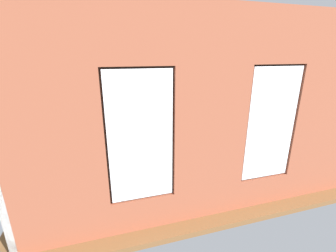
{
  "coord_description": "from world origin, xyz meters",
  "views": [
    {
      "loc": [
        1.63,
        5.57,
        2.77
      ],
      "look_at": [
        0.09,
        0.4,
        1.03
      ],
      "focal_mm": 24.0,
      "sensor_mm": 36.0,
      "label": 1
    }
  ],
  "objects_px": {
    "remote_gray": "(156,143)",
    "media_console": "(59,166)",
    "potted_plant_near_tv": "(79,176)",
    "potted_plant_between_couches": "(258,152)",
    "papasan_chair": "(151,125)",
    "candle_jar": "(169,138)",
    "potted_plant_mid_room_small": "(193,131)",
    "coffee_table": "(157,145)",
    "table_plant_small": "(149,139)",
    "couch_by_window": "(197,178)",
    "couch_left": "(246,140)",
    "potted_plant_by_left_couch": "(211,126)",
    "cup_ceramic": "(142,145)",
    "tv_flatscreen": "(55,142)"
  },
  "relations": [
    {
      "from": "couch_left",
      "to": "papasan_chair",
      "type": "xyz_separation_m",
      "value": [
        2.47,
        -1.86,
        0.11
      ]
    },
    {
      "from": "coffee_table",
      "to": "potted_plant_by_left_couch",
      "type": "relative_size",
      "value": 2.74
    },
    {
      "from": "papasan_chair",
      "to": "coffee_table",
      "type": "bearing_deg",
      "value": 82.7
    },
    {
      "from": "media_console",
      "to": "potted_plant_mid_room_small",
      "type": "height_order",
      "value": "potted_plant_mid_room_small"
    },
    {
      "from": "couch_left",
      "to": "coffee_table",
      "type": "distance_m",
      "value": 2.69
    },
    {
      "from": "remote_gray",
      "to": "potted_plant_mid_room_small",
      "type": "bearing_deg",
      "value": 47.47
    },
    {
      "from": "table_plant_small",
      "to": "potted_plant_by_left_couch",
      "type": "bearing_deg",
      "value": -155.08
    },
    {
      "from": "coffee_table",
      "to": "media_console",
      "type": "relative_size",
      "value": 1.12
    },
    {
      "from": "potted_plant_between_couches",
      "to": "coffee_table",
      "type": "bearing_deg",
      "value": -44.0
    },
    {
      "from": "potted_plant_by_left_couch",
      "to": "potted_plant_between_couches",
      "type": "distance_m",
      "value": 3.09
    },
    {
      "from": "coffee_table",
      "to": "remote_gray",
      "type": "xyz_separation_m",
      "value": [
        -0.0,
        0.0,
        0.06
      ]
    },
    {
      "from": "cup_ceramic",
      "to": "potted_plant_by_left_couch",
      "type": "height_order",
      "value": "cup_ceramic"
    },
    {
      "from": "potted_plant_near_tv",
      "to": "cup_ceramic",
      "type": "bearing_deg",
      "value": -138.11
    },
    {
      "from": "table_plant_small",
      "to": "tv_flatscreen",
      "type": "bearing_deg",
      "value": 11.02
    },
    {
      "from": "media_console",
      "to": "potted_plant_mid_room_small",
      "type": "xyz_separation_m",
      "value": [
        -3.87,
        -1.17,
        0.1
      ]
    },
    {
      "from": "coffee_table",
      "to": "table_plant_small",
      "type": "distance_m",
      "value": 0.26
    },
    {
      "from": "potted_plant_near_tv",
      "to": "potted_plant_between_couches",
      "type": "height_order",
      "value": "potted_plant_between_couches"
    },
    {
      "from": "cup_ceramic",
      "to": "table_plant_small",
      "type": "relative_size",
      "value": 0.49
    },
    {
      "from": "papasan_chair",
      "to": "potted_plant_mid_room_small",
      "type": "xyz_separation_m",
      "value": [
        -1.24,
        0.79,
        -0.07
      ]
    },
    {
      "from": "table_plant_small",
      "to": "media_console",
      "type": "relative_size",
      "value": 0.16
    },
    {
      "from": "cup_ceramic",
      "to": "table_plant_small",
      "type": "distance_m",
      "value": 0.34
    },
    {
      "from": "coffee_table",
      "to": "tv_flatscreen",
      "type": "distance_m",
      "value": 2.5
    },
    {
      "from": "coffee_table",
      "to": "tv_flatscreen",
      "type": "bearing_deg",
      "value": 7.83
    },
    {
      "from": "coffee_table",
      "to": "candle_jar",
      "type": "height_order",
      "value": "candle_jar"
    },
    {
      "from": "couch_left",
      "to": "table_plant_small",
      "type": "relative_size",
      "value": 10.67
    },
    {
      "from": "candle_jar",
      "to": "potted_plant_mid_room_small",
      "type": "distance_m",
      "value": 1.26
    },
    {
      "from": "table_plant_small",
      "to": "potted_plant_mid_room_small",
      "type": "height_order",
      "value": "table_plant_small"
    },
    {
      "from": "couch_by_window",
      "to": "papasan_chair",
      "type": "xyz_separation_m",
      "value": [
        0.2,
        -3.46,
        0.11
      ]
    },
    {
      "from": "papasan_chair",
      "to": "potted_plant_by_left_couch",
      "type": "xyz_separation_m",
      "value": [
        -2.07,
        0.37,
        -0.1
      ]
    },
    {
      "from": "couch_left",
      "to": "table_plant_small",
      "type": "bearing_deg",
      "value": -100.29
    },
    {
      "from": "table_plant_small",
      "to": "remote_gray",
      "type": "distance_m",
      "value": 0.23
    },
    {
      "from": "table_plant_small",
      "to": "potted_plant_by_left_couch",
      "type": "distance_m",
      "value": 2.72
    },
    {
      "from": "papasan_chair",
      "to": "potted_plant_between_couches",
      "type": "height_order",
      "value": "potted_plant_between_couches"
    },
    {
      "from": "remote_gray",
      "to": "tv_flatscreen",
      "type": "height_order",
      "value": "tv_flatscreen"
    },
    {
      "from": "remote_gray",
      "to": "media_console",
      "type": "height_order",
      "value": "media_console"
    },
    {
      "from": "couch_by_window",
      "to": "potted_plant_between_couches",
      "type": "distance_m",
      "value": 1.5
    },
    {
      "from": "media_console",
      "to": "potted_plant_by_left_couch",
      "type": "height_order",
      "value": "media_console"
    },
    {
      "from": "couch_left",
      "to": "tv_flatscreen",
      "type": "xyz_separation_m",
      "value": [
        5.1,
        0.09,
        0.54
      ]
    },
    {
      "from": "couch_left",
      "to": "potted_plant_mid_room_small",
      "type": "xyz_separation_m",
      "value": [
        1.23,
        -1.08,
        0.04
      ]
    },
    {
      "from": "papasan_chair",
      "to": "potted_plant_between_couches",
      "type": "relative_size",
      "value": 0.8
    },
    {
      "from": "tv_flatscreen",
      "to": "potted_plant_mid_room_small",
      "type": "height_order",
      "value": "tv_flatscreen"
    },
    {
      "from": "remote_gray",
      "to": "potted_plant_near_tv",
      "type": "relative_size",
      "value": 0.15
    },
    {
      "from": "table_plant_small",
      "to": "papasan_chair",
      "type": "relative_size",
      "value": 0.19
    },
    {
      "from": "papasan_chair",
      "to": "potted_plant_by_left_couch",
      "type": "relative_size",
      "value": 2.04
    },
    {
      "from": "potted_plant_near_tv",
      "to": "remote_gray",
      "type": "bearing_deg",
      "value": -142.82
    },
    {
      "from": "couch_by_window",
      "to": "couch_left",
      "type": "xyz_separation_m",
      "value": [
        -2.27,
        -1.59,
        -0.0
      ]
    },
    {
      "from": "cup_ceramic",
      "to": "table_plant_small",
      "type": "bearing_deg",
      "value": -137.71
    },
    {
      "from": "potted_plant_between_couches",
      "to": "table_plant_small",
      "type": "bearing_deg",
      "value": -42.98
    },
    {
      "from": "couch_by_window",
      "to": "candle_jar",
      "type": "bearing_deg",
      "value": -89.65
    },
    {
      "from": "remote_gray",
      "to": "cup_ceramic",
      "type": "bearing_deg",
      "value": -146.3
    }
  ]
}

